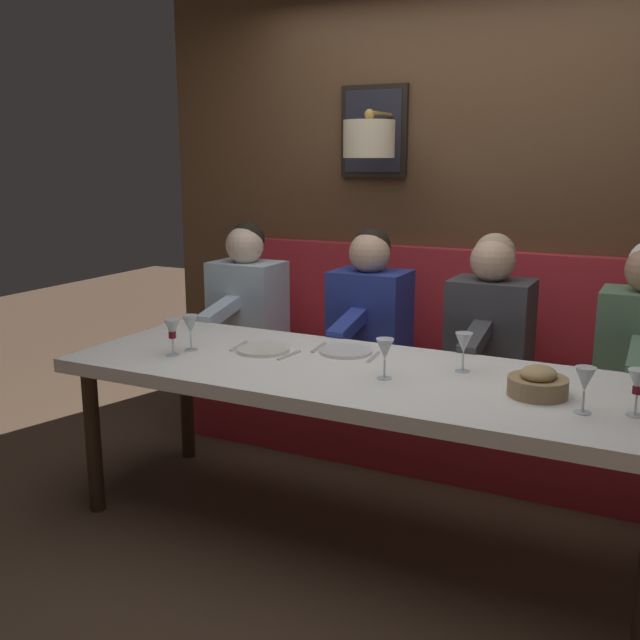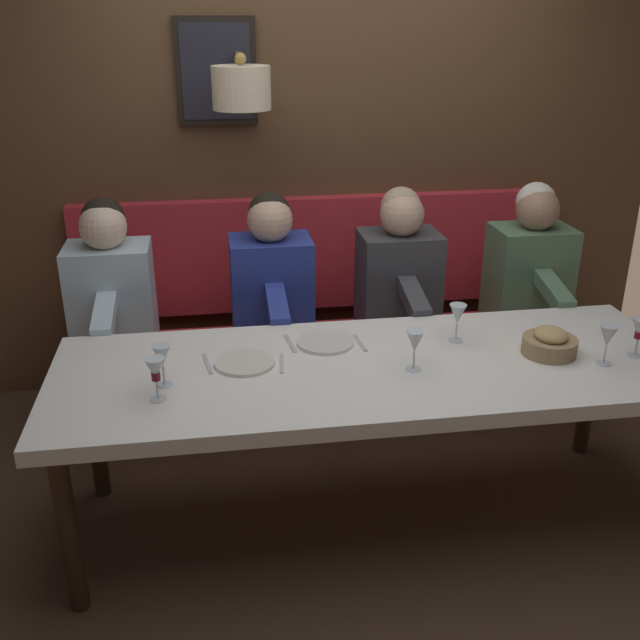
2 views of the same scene
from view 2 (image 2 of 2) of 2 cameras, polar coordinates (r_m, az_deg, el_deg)
ground_plane at (r=3.28m, az=3.82°, el=-15.14°), size 12.00×12.00×0.00m
dining_table at (r=2.91m, az=4.16°, el=-4.55°), size 0.90×2.52×0.74m
banquette_bench at (r=3.89m, az=1.10°, el=-4.53°), size 0.52×2.72×0.45m
back_wall_panel at (r=4.07m, az=-0.31°, el=13.68°), size 0.59×3.92×2.90m
diner_nearest at (r=3.96m, az=16.24°, el=4.27°), size 0.60×0.40×0.79m
diner_near at (r=3.72m, az=6.24°, el=3.90°), size 0.60×0.40×0.79m
diner_middle at (r=3.61m, az=-3.86°, el=3.41°), size 0.60×0.40×0.79m
diner_far at (r=3.64m, az=-16.19°, el=2.66°), size 0.60×0.40×0.79m
place_setting_0 at (r=2.88m, az=-5.96°, el=-3.36°), size 0.24×0.33×0.01m
place_setting_1 at (r=3.04m, az=0.42°, el=-1.77°), size 0.24×0.32×0.01m
wine_glass_0 at (r=2.72m, az=-12.34°, el=-2.86°), size 0.07×0.07×0.16m
wine_glass_1 at (r=3.08m, az=10.78°, el=0.37°), size 0.07×0.07×0.16m
wine_glass_2 at (r=3.04m, az=21.72°, el=-1.24°), size 0.07×0.07×0.16m
wine_glass_3 at (r=2.63m, az=-12.84°, el=-3.93°), size 0.07×0.07×0.16m
wine_glass_4 at (r=3.16m, az=23.87°, el=-0.71°), size 0.07×0.07×0.16m
wine_glass_5 at (r=2.80m, az=7.47°, el=-1.75°), size 0.07×0.07×0.16m
bread_bowl at (r=3.08m, az=17.64°, el=-1.73°), size 0.22×0.22×0.12m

